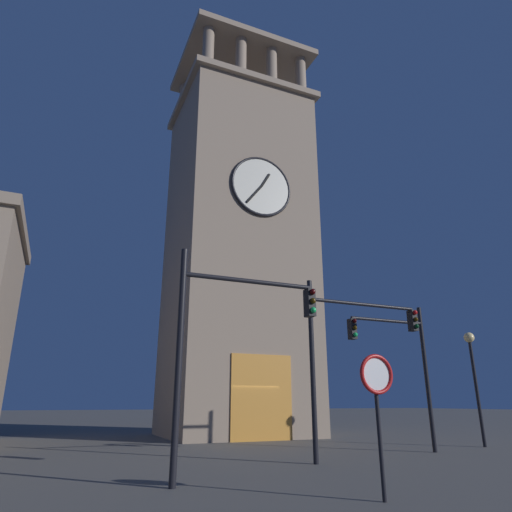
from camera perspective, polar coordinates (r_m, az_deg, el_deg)
ground_plane at (r=23.55m, az=-1.22°, el=-22.39°), size 200.00×200.00×0.00m
clocktower at (r=27.33m, az=-2.31°, el=1.22°), size 8.21×7.50×27.37m
traffic_signal_near at (r=18.22m, az=18.00°, el=-11.81°), size 3.48×0.41×5.36m
traffic_signal_mid at (r=15.48m, az=11.90°, el=-10.46°), size 4.45×0.41×5.60m
traffic_signal_far at (r=11.16m, az=-3.35°, el=-9.05°), size 3.72×0.41×5.36m
street_lamp at (r=21.92m, az=25.93°, el=-12.32°), size 0.44×0.44×4.67m
no_horn_sign at (r=9.43m, az=15.16°, el=-15.53°), size 0.78×0.14×2.66m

